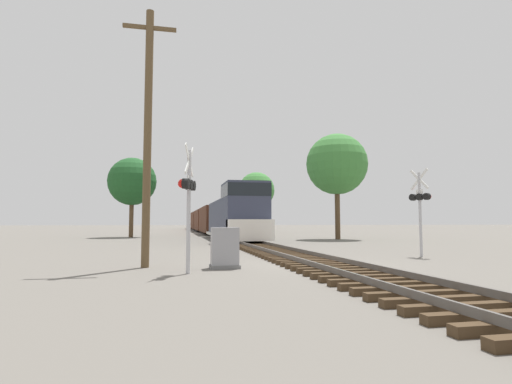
# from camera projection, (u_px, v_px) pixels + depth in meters

# --- Properties ---
(ground_plane) EXTENTS (400.00, 400.00, 0.00)m
(ground_plane) POSITION_uv_depth(u_px,v_px,m) (314.00, 265.00, 13.93)
(ground_plane) COLOR #666059
(rail_track_bed) EXTENTS (2.60, 160.00, 0.31)m
(rail_track_bed) POSITION_uv_depth(u_px,v_px,m) (314.00, 261.00, 13.94)
(rail_track_bed) COLOR #42301E
(rail_track_bed) RESTS_ON ground
(freight_train) EXTENTS (2.94, 72.47, 4.22)m
(freight_train) POSITION_uv_depth(u_px,v_px,m) (206.00, 220.00, 59.22)
(freight_train) COLOR #33384C
(freight_train) RESTS_ON ground
(crossing_signal_near) EXTENTS (0.56, 1.01, 3.79)m
(crossing_signal_near) POSITION_uv_depth(u_px,v_px,m) (188.00, 192.00, 11.74)
(crossing_signal_near) COLOR #B7B7BC
(crossing_signal_near) RESTS_ON ground
(crossing_signal_far) EXTENTS (0.59, 1.00, 3.84)m
(crossing_signal_far) POSITION_uv_depth(u_px,v_px,m) (420.00, 202.00, 17.44)
(crossing_signal_far) COLOR #B7B7BC
(crossing_signal_far) RESTS_ON ground
(relay_cabinet) EXTENTS (0.96, 0.65, 1.32)m
(relay_cabinet) POSITION_uv_depth(u_px,v_px,m) (225.00, 248.00, 12.98)
(relay_cabinet) COLOR slate
(relay_cabinet) RESTS_ON ground
(utility_pole) EXTENTS (1.80, 0.26, 8.81)m
(utility_pole) POSITION_uv_depth(u_px,v_px,m) (148.00, 132.00, 13.51)
(utility_pole) COLOR brown
(utility_pole) RESTS_ON ground
(tree_far_right) EXTENTS (5.40, 5.40, 9.35)m
(tree_far_right) POSITION_uv_depth(u_px,v_px,m) (337.00, 164.00, 35.42)
(tree_far_right) COLOR brown
(tree_far_right) RESTS_ON ground
(tree_mid_background) EXTENTS (4.79, 4.79, 7.98)m
(tree_mid_background) POSITION_uv_depth(u_px,v_px,m) (132.00, 182.00, 40.07)
(tree_mid_background) COLOR brown
(tree_mid_background) RESTS_ON ground
(tree_deep_background) EXTENTS (5.45, 5.45, 9.05)m
(tree_deep_background) POSITION_uv_depth(u_px,v_px,m) (256.00, 190.00, 60.28)
(tree_deep_background) COLOR brown
(tree_deep_background) RESTS_ON ground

